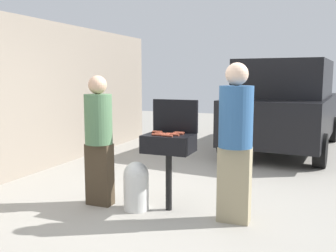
% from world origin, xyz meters
% --- Properties ---
extents(ground_plane, '(24.00, 24.00, 0.00)m').
position_xyz_m(ground_plane, '(0.00, 0.00, 0.00)').
color(ground_plane, '#9E998E').
extents(house_wall_side, '(0.24, 8.00, 2.66)m').
position_xyz_m(house_wall_side, '(-2.78, 1.00, 1.33)').
color(house_wall_side, gray).
rests_on(house_wall_side, ground).
extents(bbq_grill, '(0.60, 0.44, 0.97)m').
position_xyz_m(bbq_grill, '(0.18, -0.08, 0.82)').
color(bbq_grill, black).
rests_on(bbq_grill, ground).
extents(grill_lid_open, '(0.60, 0.05, 0.42)m').
position_xyz_m(grill_lid_open, '(0.18, 0.14, 1.18)').
color(grill_lid_open, black).
rests_on(grill_lid_open, bbq_grill).
extents(hot_dog_0, '(0.13, 0.03, 0.03)m').
position_xyz_m(hot_dog_0, '(0.22, -0.10, 0.98)').
color(hot_dog_0, '#AD4228').
rests_on(hot_dog_0, bbq_grill).
extents(hot_dog_1, '(0.13, 0.03, 0.03)m').
position_xyz_m(hot_dog_1, '(0.00, -0.03, 0.98)').
color(hot_dog_1, '#AD4228').
rests_on(hot_dog_1, bbq_grill).
extents(hot_dog_2, '(0.13, 0.04, 0.03)m').
position_xyz_m(hot_dog_2, '(0.08, -0.11, 0.98)').
color(hot_dog_2, '#AD4228').
rests_on(hot_dog_2, bbq_grill).
extents(hot_dog_3, '(0.13, 0.04, 0.03)m').
position_xyz_m(hot_dog_3, '(0.15, -0.15, 0.98)').
color(hot_dog_3, '#C6593D').
rests_on(hot_dog_3, bbq_grill).
extents(hot_dog_4, '(0.13, 0.03, 0.03)m').
position_xyz_m(hot_dog_4, '(0.28, 0.05, 0.98)').
color(hot_dog_4, '#B74C33').
rests_on(hot_dog_4, bbq_grill).
extents(hot_dog_5, '(0.13, 0.04, 0.03)m').
position_xyz_m(hot_dog_5, '(0.28, -0.02, 0.98)').
color(hot_dog_5, '#B74C33').
rests_on(hot_dog_5, bbq_grill).
extents(hot_dog_6, '(0.13, 0.03, 0.03)m').
position_xyz_m(hot_dog_6, '(-0.01, 0.01, 0.98)').
color(hot_dog_6, '#C6593D').
rests_on(hot_dog_6, bbq_grill).
extents(hot_dog_7, '(0.13, 0.03, 0.03)m').
position_xyz_m(hot_dog_7, '(0.08, -0.21, 0.98)').
color(hot_dog_7, '#B74C33').
rests_on(hot_dog_7, bbq_grill).
extents(hot_dog_8, '(0.13, 0.04, 0.03)m').
position_xyz_m(hot_dog_8, '(0.27, -0.13, 0.98)').
color(hot_dog_8, '#B74C33').
rests_on(hot_dog_8, bbq_grill).
extents(hot_dog_9, '(0.13, 0.04, 0.03)m').
position_xyz_m(hot_dog_9, '(0.23, -0.23, 0.98)').
color(hot_dog_9, '#B74C33').
rests_on(hot_dog_9, bbq_grill).
extents(propane_tank, '(0.32, 0.32, 0.62)m').
position_xyz_m(propane_tank, '(-0.21, -0.22, 0.32)').
color(propane_tank, silver).
rests_on(propane_tank, ground).
extents(person_left, '(0.35, 0.35, 1.69)m').
position_xyz_m(person_left, '(-0.74, -0.22, 0.92)').
color(person_left, '#3F3323').
rests_on(person_left, ground).
extents(person_right, '(0.39, 0.39, 1.83)m').
position_xyz_m(person_right, '(1.02, -0.15, 1.00)').
color(person_right, gray).
rests_on(person_right, ground).
extents(parked_minivan, '(2.33, 4.55, 2.02)m').
position_xyz_m(parked_minivan, '(1.16, 4.60, 1.03)').
color(parked_minivan, black).
rests_on(parked_minivan, ground).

